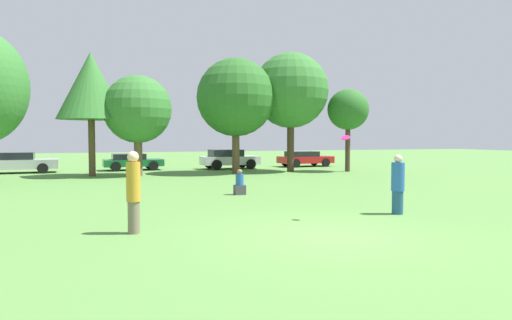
{
  "coord_description": "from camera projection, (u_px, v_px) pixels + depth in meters",
  "views": [
    {
      "loc": [
        -4.89,
        -8.97,
        2.18
      ],
      "look_at": [
        -0.45,
        3.64,
        1.52
      ],
      "focal_mm": 32.03,
      "sensor_mm": 36.0,
      "label": 1
    }
  ],
  "objects": [
    {
      "name": "parked_car_red",
      "position": [
        305.0,
        158.0,
        34.16
      ],
      "size": [
        4.06,
        2.08,
        1.14
      ],
      "rotation": [
        0.0,
        0.0,
        0.04
      ],
      "color": "red",
      "rests_on": "ground"
    },
    {
      "name": "bystander_sitting",
      "position": [
        240.0,
        184.0,
        17.37
      ],
      "size": [
        0.41,
        0.34,
        0.98
      ],
      "color": "#3F3F47",
      "rests_on": "ground"
    },
    {
      "name": "parked_car_white",
      "position": [
        229.0,
        159.0,
        31.61
      ],
      "size": [
        4.01,
        2.07,
        1.34
      ],
      "rotation": [
        0.0,
        0.0,
        0.04
      ],
      "color": "silver",
      "rests_on": "ground"
    },
    {
      "name": "tree_2",
      "position": [
        138.0,
        110.0,
        25.74
      ],
      "size": [
        3.82,
        3.82,
        5.68
      ],
      "color": "brown",
      "rests_on": "ground"
    },
    {
      "name": "tree_1",
      "position": [
        91.0,
        86.0,
        25.32
      ],
      "size": [
        3.74,
        3.74,
        6.92
      ],
      "color": "brown",
      "rests_on": "ground"
    },
    {
      "name": "parked_car_silver",
      "position": [
        16.0,
        162.0,
        27.79
      ],
      "size": [
        4.65,
        2.11,
        1.26
      ],
      "rotation": [
        0.0,
        0.0,
        0.04
      ],
      "color": "#B2B2B7",
      "rests_on": "ground"
    },
    {
      "name": "tree_5",
      "position": [
        348.0,
        110.0,
        28.97
      ],
      "size": [
        2.61,
        2.61,
        5.24
      ],
      "color": "#473323",
      "rests_on": "ground"
    },
    {
      "name": "frisbee",
      "position": [
        346.0,
        138.0,
        11.95
      ],
      "size": [
        0.25,
        0.23,
        0.17
      ],
      "color": "#F21E72"
    },
    {
      "name": "person_catcher",
      "position": [
        398.0,
        184.0,
        12.95
      ],
      "size": [
        0.37,
        0.37,
        1.69
      ],
      "rotation": [
        0.0,
        0.0,
        -3.11
      ],
      "color": "navy",
      "rests_on": "ground"
    },
    {
      "name": "tree_4",
      "position": [
        291.0,
        91.0,
        28.86
      ],
      "size": [
        4.76,
        4.76,
        7.53
      ],
      "color": "#473323",
      "rests_on": "ground"
    },
    {
      "name": "person_thrower",
      "position": [
        133.0,
        191.0,
        10.32
      ],
      "size": [
        0.32,
        0.32,
        1.87
      ],
      "rotation": [
        0.0,
        0.0,
        0.03
      ],
      "color": "#726651",
      "rests_on": "ground"
    },
    {
      "name": "parked_car_green",
      "position": [
        132.0,
        161.0,
        30.39
      ],
      "size": [
        3.91,
        2.14,
        1.09
      ],
      "rotation": [
        0.0,
        0.0,
        0.04
      ],
      "color": "#196633",
      "rests_on": "ground"
    },
    {
      "name": "tree_3",
      "position": [
        236.0,
        98.0,
        27.49
      ],
      "size": [
        4.71,
        4.71,
        6.95
      ],
      "color": "brown",
      "rests_on": "ground"
    },
    {
      "name": "ground_plane",
      "position": [
        329.0,
        235.0,
        10.18
      ],
      "size": [
        120.0,
        120.0,
        0.0
      ],
      "primitive_type": "plane",
      "color": "#54843D"
    }
  ]
}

